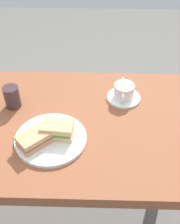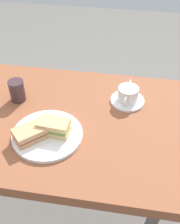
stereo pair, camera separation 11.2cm
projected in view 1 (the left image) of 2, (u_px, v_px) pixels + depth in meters
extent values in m
plane|color=slate|center=(71.00, 218.00, 1.63)|extent=(6.00, 6.00, 0.00)
cube|color=brown|center=(64.00, 126.00, 1.14)|extent=(1.22, 0.68, 0.05)
cylinder|color=brown|center=(169.00, 142.00, 1.58)|extent=(0.07, 0.07, 0.71)
cylinder|color=white|center=(51.00, 139.00, 1.05)|extent=(0.26, 0.26, 0.01)
cube|color=#E0BC76|center=(58.00, 133.00, 1.05)|extent=(0.12, 0.08, 0.02)
cube|color=#699245|center=(57.00, 130.00, 1.03)|extent=(0.11, 0.07, 0.01)
cube|color=#DFB771|center=(57.00, 127.00, 1.02)|extent=(0.12, 0.08, 0.02)
cube|color=tan|center=(37.00, 140.00, 1.02)|extent=(0.15, 0.15, 0.02)
cube|color=#AC5A49|center=(37.00, 138.00, 1.01)|extent=(0.14, 0.13, 0.01)
cube|color=tan|center=(36.00, 135.00, 1.00)|extent=(0.15, 0.15, 0.02)
cylinder|color=white|center=(123.00, 98.00, 1.23)|extent=(0.14, 0.14, 0.01)
cylinder|color=white|center=(124.00, 91.00, 1.21)|extent=(0.08, 0.08, 0.06)
cylinder|color=#A9854D|center=(125.00, 86.00, 1.19)|extent=(0.07, 0.07, 0.01)
torus|color=white|center=(123.00, 98.00, 1.17)|extent=(0.02, 0.04, 0.04)
cube|color=silver|center=(123.00, 82.00, 1.31)|extent=(0.01, 0.08, 0.00)
ellipsoid|color=silver|center=(123.00, 88.00, 1.27)|extent=(0.02, 0.03, 0.01)
cylinder|color=#402D31|center=(12.00, 97.00, 1.17)|extent=(0.06, 0.06, 0.09)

